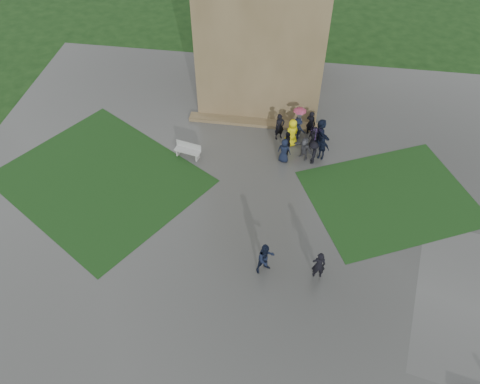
# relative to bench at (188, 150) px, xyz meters

# --- Properties ---
(ground) EXTENTS (120.00, 120.00, 0.00)m
(ground) POSITION_rel_bench_xyz_m (3.76, -6.78, -0.51)
(ground) COLOR black
(plaza) EXTENTS (34.00, 34.00, 0.02)m
(plaza) POSITION_rel_bench_xyz_m (3.76, -4.78, -0.50)
(plaza) COLOR #3A3A37
(plaza) RESTS_ON ground
(lawn_inset_left) EXTENTS (14.10, 13.46, 0.01)m
(lawn_inset_left) POSITION_rel_bench_xyz_m (-4.74, -2.78, -0.49)
(lawn_inset_left) COLOR black
(lawn_inset_left) RESTS_ON plaza
(lawn_inset_right) EXTENTS (11.12, 10.15, 0.01)m
(lawn_inset_right) POSITION_rel_bench_xyz_m (12.26, -1.78, -0.49)
(lawn_inset_right) COLOR black
(lawn_inset_right) RESTS_ON plaza
(tower_plinth) EXTENTS (9.00, 0.80, 0.22)m
(tower_plinth) POSITION_rel_bench_xyz_m (3.76, 3.82, -0.38)
(tower_plinth) COLOR brown
(tower_plinth) RESTS_ON plaza
(bench) EXTENTS (1.73, 0.87, 0.96)m
(bench) POSITION_rel_bench_xyz_m (0.00, 0.00, 0.00)
(bench) COLOR #A7A7A2
(bench) RESTS_ON plaza
(visitor_cluster) EXTENTS (3.66, 3.58, 2.63)m
(visitor_cluster) POSITION_rel_bench_xyz_m (7.07, 1.73, 0.50)
(visitor_cluster) COLOR black
(visitor_cluster) RESTS_ON plaza
(pedestrian_mid) EXTENTS (1.07, 0.97, 1.91)m
(pedestrian_mid) POSITION_rel_bench_xyz_m (5.65, -7.72, 0.46)
(pedestrian_mid) COLOR black
(pedestrian_mid) RESTS_ON plaza
(pedestrian_near) EXTENTS (0.70, 0.50, 1.82)m
(pedestrian_near) POSITION_rel_bench_xyz_m (8.23, -7.70, 0.41)
(pedestrian_near) COLOR black
(pedestrian_near) RESTS_ON plaza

